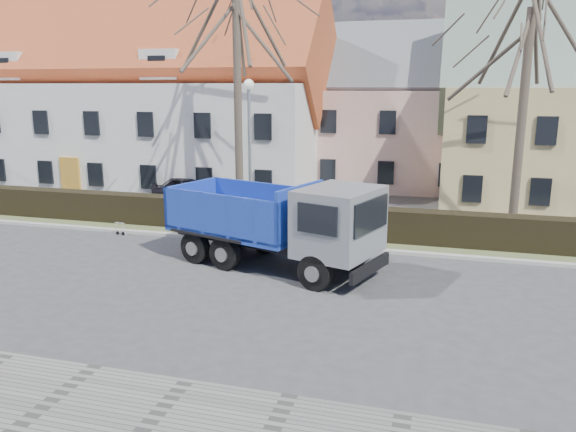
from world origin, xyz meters
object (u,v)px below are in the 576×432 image
(streetlight, at_px, (250,154))
(cart_frame, at_px, (116,228))
(dump_truck, at_px, (266,222))
(parked_car_a, at_px, (192,189))

(streetlight, height_order, cart_frame, streetlight)
(dump_truck, bearing_deg, parked_car_a, 145.54)
(streetlight, xyz_separation_m, parked_car_a, (-4.85, 4.32, -2.51))
(cart_frame, bearing_deg, dump_truck, -16.70)
(parked_car_a, bearing_deg, dump_truck, -154.92)
(dump_truck, relative_size, cart_frame, 11.76)
(dump_truck, xyz_separation_m, streetlight, (-2.32, 4.99, 1.67))
(streetlight, bearing_deg, parked_car_a, 138.36)
(parked_car_a, bearing_deg, streetlight, -144.18)
(cart_frame, height_order, parked_car_a, parked_car_a)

